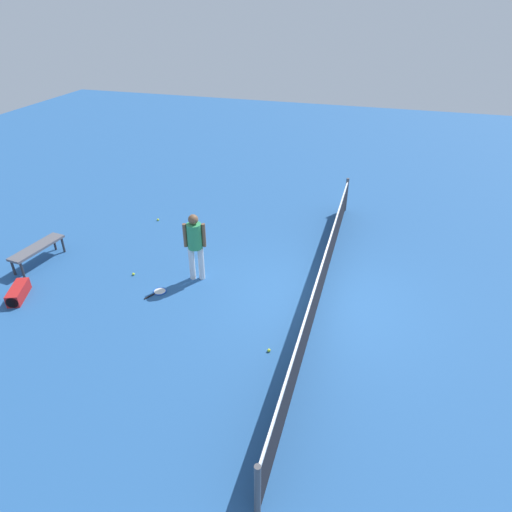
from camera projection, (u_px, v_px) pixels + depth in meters
name	position (u px, v px, depth m)	size (l,w,h in m)	color
ground_plane	(319.00, 301.00, 10.09)	(40.00, 40.00, 0.00)	#265693
court_net	(320.00, 282.00, 9.84)	(10.09, 0.09, 1.07)	#4C4C51
player_near_side	(195.00, 242.00, 10.36)	(0.42, 0.52, 1.70)	white
tennis_racket_near_player	(159.00, 292.00, 10.37)	(0.60, 0.42, 0.03)	blue
tennis_ball_near_player	(158.00, 220.00, 13.57)	(0.07, 0.07, 0.07)	#C6E033
tennis_ball_by_net	(269.00, 350.00, 8.66)	(0.07, 0.07, 0.07)	#C6E033
tennis_ball_midcourt	(133.00, 274.00, 10.98)	(0.07, 0.07, 0.07)	#C6E033
courtside_bench	(37.00, 249.00, 11.28)	(1.54, 0.58, 0.48)	#595960
equipment_bag	(18.00, 293.00, 10.10)	(0.85, 0.56, 0.28)	#B21E1E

